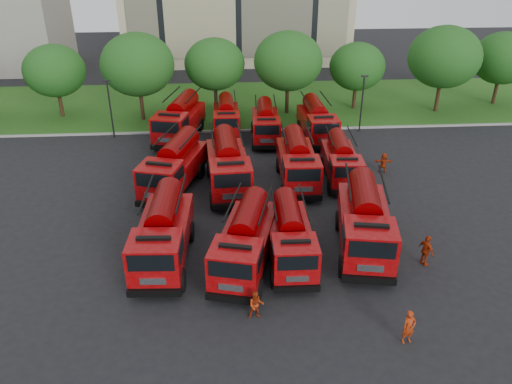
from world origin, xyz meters
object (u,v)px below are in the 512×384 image
(fire_truck_2, at_px, (290,236))
(fire_truck_6, at_px, (297,161))
(fire_truck_0, at_px, (163,232))
(firefighter_1, at_px, (256,317))
(fire_truck_8, at_px, (180,119))
(fire_truck_7, at_px, (341,160))
(firefighter_3, at_px, (368,283))
(fire_truck_5, at_px, (228,165))
(fire_truck_11, at_px, (317,121))
(firefighter_0, at_px, (406,342))
(firefighter_4, at_px, (236,205))
(firefighter_5, at_px, (382,172))
(firefighter_2, at_px, (423,265))
(fire_truck_10, at_px, (266,123))
(fire_truck_4, at_px, (174,166))
(fire_truck_1, at_px, (245,240))
(fire_truck_9, at_px, (226,117))
(fire_truck_3, at_px, (365,221))

(fire_truck_2, bearing_deg, fire_truck_6, 80.35)
(fire_truck_0, distance_m, firefighter_1, 7.13)
(fire_truck_6, relative_size, fire_truck_8, 0.90)
(fire_truck_2, xyz_separation_m, fire_truck_7, (5.01, 9.85, -0.04))
(fire_truck_0, height_order, fire_truck_7, fire_truck_0)
(firefighter_3, bearing_deg, fire_truck_5, -60.65)
(firefighter_3, bearing_deg, fire_truck_7, -97.94)
(fire_truck_2, relative_size, fire_truck_11, 0.94)
(fire_truck_5, distance_m, fire_truck_7, 8.24)
(fire_truck_2, xyz_separation_m, firefighter_0, (4.39, -6.59, -1.52))
(firefighter_4, relative_size, firefighter_5, 1.04)
(fire_truck_5, height_order, firefighter_2, fire_truck_5)
(firefighter_0, height_order, firefighter_4, firefighter_0)
(fire_truck_10, xyz_separation_m, firefighter_0, (4.17, -24.68, -1.51))
(fire_truck_5, xyz_separation_m, fire_truck_11, (7.86, 8.99, -0.17))
(fire_truck_4, distance_m, fire_truck_5, 3.74)
(fire_truck_4, xyz_separation_m, firefighter_5, (15.39, 1.57, -1.74))
(fire_truck_10, distance_m, firefighter_4, 12.11)
(fire_truck_1, bearing_deg, firefighter_2, 10.79)
(fire_truck_10, height_order, firefighter_1, fire_truck_10)
(fire_truck_1, relative_size, fire_truck_8, 0.93)
(fire_truck_11, xyz_separation_m, firefighter_0, (-0.29, -24.54, -1.61))
(fire_truck_10, relative_size, firefighter_4, 4.18)
(fire_truck_2, distance_m, firefighter_1, 5.27)
(firefighter_2, bearing_deg, fire_truck_1, 66.41)
(fire_truck_8, distance_m, firefighter_2, 24.54)
(fire_truck_10, bearing_deg, fire_truck_4, -125.82)
(fire_truck_10, height_order, firefighter_0, fire_truck_10)
(fire_truck_4, height_order, fire_truck_6, fire_truck_4)
(fire_truck_2, height_order, firefighter_1, fire_truck_2)
(fire_truck_5, xyz_separation_m, firefighter_4, (0.45, -2.52, -1.78))
(fire_truck_2, height_order, fire_truck_9, fire_truck_2)
(fire_truck_2, xyz_separation_m, firefighter_2, (7.27, -1.01, -1.52))
(fire_truck_9, bearing_deg, fire_truck_7, -51.12)
(fire_truck_1, xyz_separation_m, firefighter_4, (-0.27, 6.87, -1.64))
(fire_truck_9, distance_m, firefighter_3, 23.40)
(fire_truck_5, bearing_deg, fire_truck_3, -50.70)
(fire_truck_2, relative_size, firefighter_2, 3.64)
(fire_truck_10, bearing_deg, fire_truck_7, -57.02)
(fire_truck_7, bearing_deg, fire_truck_9, 132.50)
(fire_truck_10, bearing_deg, fire_truck_5, -107.59)
(firefighter_1, bearing_deg, fire_truck_11, 71.44)
(fire_truck_4, bearing_deg, fire_truck_7, 19.11)
(fire_truck_2, distance_m, fire_truck_10, 18.09)
(fire_truck_11, distance_m, firefighter_5, 8.30)
(fire_truck_4, relative_size, firefighter_4, 5.00)
(fire_truck_11, xyz_separation_m, firefighter_3, (-0.86, -20.31, -1.61))
(fire_truck_3, relative_size, firefighter_0, 4.84)
(fire_truck_0, xyz_separation_m, fire_truck_10, (7.07, 17.57, -0.22))
(firefighter_1, bearing_deg, fire_truck_10, 82.32)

